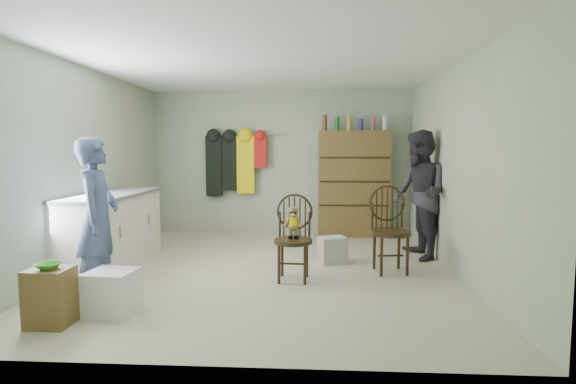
# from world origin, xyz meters

# --- Properties ---
(ground_plane) EXTENTS (5.00, 5.00, 0.00)m
(ground_plane) POSITION_xyz_m (0.00, 0.00, 0.00)
(ground_plane) COLOR beige
(ground_plane) RESTS_ON ground
(room_walls) EXTENTS (5.00, 5.00, 5.00)m
(room_walls) POSITION_xyz_m (0.00, 0.53, 1.58)
(room_walls) COLOR #A5B295
(room_walls) RESTS_ON ground
(counter) EXTENTS (0.64, 1.86, 0.94)m
(counter) POSITION_xyz_m (-1.95, 0.00, 0.47)
(counter) COLOR silver
(counter) RESTS_ON ground
(stool) EXTENTS (0.34, 0.29, 0.49)m
(stool) POSITION_xyz_m (-1.63, -1.86, 0.24)
(stool) COLOR brown
(stool) RESTS_ON ground
(bowl) EXTENTS (0.20, 0.20, 0.05)m
(bowl) POSITION_xyz_m (-1.63, -1.86, 0.51)
(bowl) COLOR green
(bowl) RESTS_ON stool
(plastic_tub) EXTENTS (0.44, 0.43, 0.39)m
(plastic_tub) POSITION_xyz_m (-1.25, -1.54, 0.19)
(plastic_tub) COLOR white
(plastic_tub) RESTS_ON ground
(chair_front) EXTENTS (0.45, 0.45, 0.97)m
(chair_front) POSITION_xyz_m (0.35, -0.38, 0.55)
(chair_front) COLOR black
(chair_front) RESTS_ON ground
(chair_far) EXTENTS (0.52, 0.52, 1.05)m
(chair_far) POSITION_xyz_m (1.49, 0.03, 0.56)
(chair_far) COLOR black
(chair_far) RESTS_ON ground
(striped_bag) EXTENTS (0.39, 0.35, 0.35)m
(striped_bag) POSITION_xyz_m (0.82, 0.37, 0.17)
(striped_bag) COLOR #E58172
(striped_bag) RESTS_ON ground
(person_left) EXTENTS (0.47, 0.64, 1.61)m
(person_left) POSITION_xyz_m (-1.58, -1.10, 0.80)
(person_left) COLOR #44567E
(person_left) RESTS_ON ground
(person_right) EXTENTS (0.76, 0.92, 1.75)m
(person_right) POSITION_xyz_m (2.00, 0.72, 0.88)
(person_right) COLOR #2D2B33
(person_right) RESTS_ON ground
(dresser) EXTENTS (1.20, 0.39, 2.06)m
(dresser) POSITION_xyz_m (1.25, 2.30, 0.91)
(dresser) COLOR brown
(dresser) RESTS_ON ground
(coat_rack) EXTENTS (1.42, 0.12, 1.09)m
(coat_rack) POSITION_xyz_m (-0.83, 2.38, 1.25)
(coat_rack) COLOR #99999E
(coat_rack) RESTS_ON ground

